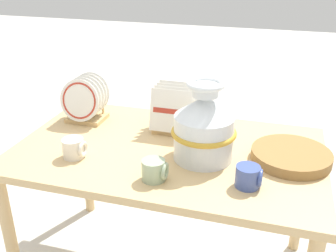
{
  "coord_description": "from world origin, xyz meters",
  "views": [
    {
      "loc": [
        0.45,
        -1.51,
        1.56
      ],
      "look_at": [
        0.0,
        0.0,
        0.84
      ],
      "focal_mm": 42.0,
      "sensor_mm": 36.0,
      "label": 1
    }
  ],
  "objects": [
    {
      "name": "wicker_charger_stack",
      "position": [
        0.53,
        0.04,
        0.75
      ],
      "size": [
        0.34,
        0.34,
        0.04
      ],
      "color": "olive",
      "rests_on": "display_table"
    },
    {
      "name": "mug_cream_glaze",
      "position": [
        -0.36,
        -0.19,
        0.77
      ],
      "size": [
        0.1,
        0.09,
        0.08
      ],
      "color": "silver",
      "rests_on": "display_table"
    },
    {
      "name": "display_table",
      "position": [
        0.0,
        0.0,
        0.65
      ],
      "size": [
        1.38,
        0.84,
        0.73
      ],
      "color": "tan",
      "rests_on": "ground_plane"
    },
    {
      "name": "mug_sage_glaze",
      "position": [
        0.02,
        -0.27,
        0.77
      ],
      "size": [
        0.1,
        0.09,
        0.08
      ],
      "color": "#9EB28E",
      "rests_on": "display_table"
    },
    {
      "name": "dish_rack_round_plates",
      "position": [
        -0.5,
        0.18,
        0.83
      ],
      "size": [
        0.21,
        0.19,
        0.23
      ],
      "color": "tan",
      "rests_on": "display_table"
    },
    {
      "name": "mug_cobalt_glaze",
      "position": [
        0.38,
        -0.21,
        0.77
      ],
      "size": [
        0.1,
        0.09,
        0.08
      ],
      "color": "#42569E",
      "rests_on": "display_table"
    },
    {
      "name": "ceramic_vase",
      "position": [
        0.17,
        -0.04,
        0.88
      ],
      "size": [
        0.28,
        0.28,
        0.34
      ],
      "color": "silver",
      "rests_on": "display_table"
    },
    {
      "name": "dish_rack_square_plates",
      "position": [
        -0.02,
        0.19,
        0.82
      ],
      "size": [
        0.2,
        0.18,
        0.23
      ],
      "color": "tan",
      "rests_on": "display_table"
    },
    {
      "name": "fruit_bowl",
      "position": [
        0.15,
        0.2,
        0.76
      ],
      "size": [
        0.13,
        0.13,
        0.08
      ],
      "color": "white",
      "rests_on": "display_table"
    }
  ]
}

